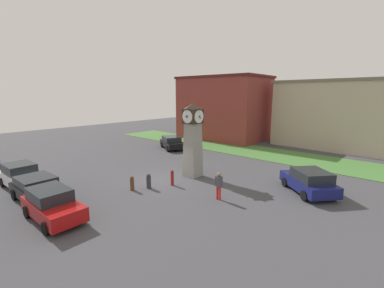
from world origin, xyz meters
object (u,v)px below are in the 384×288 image
(bollard_far_row, at_px, (172,177))
(pedestrian_near_bench, at_px, (219,184))
(bollard_mid_row, at_px, (149,181))
(car_near_tower, at_px, (38,188))
(clock_tower, at_px, (193,139))
(car_navy_sedan, at_px, (21,176))
(car_far_lot, at_px, (309,181))
(bollard_near_tower, at_px, (132,183))
(car_by_building, at_px, (52,204))
(car_silver_hatch, at_px, (172,142))

(bollard_far_row, height_order, pedestrian_near_bench, pedestrian_near_bench)
(bollard_mid_row, relative_size, car_near_tower, 0.25)
(clock_tower, height_order, car_navy_sedan, clock_tower)
(car_far_lot, bearing_deg, pedestrian_near_bench, -128.00)
(car_far_lot, bearing_deg, bollard_near_tower, -140.35)
(clock_tower, relative_size, car_navy_sedan, 1.43)
(car_near_tower, relative_size, car_by_building, 1.00)
(car_by_building, bearing_deg, clock_tower, 86.62)
(car_far_lot, distance_m, pedestrian_near_bench, 6.01)
(clock_tower, bearing_deg, car_far_lot, 16.64)
(car_by_building, distance_m, car_far_lot, 15.04)
(car_by_building, bearing_deg, car_silver_hatch, 116.47)
(car_far_lot, bearing_deg, bollard_mid_row, -142.55)
(bollard_near_tower, bearing_deg, car_near_tower, -121.33)
(bollard_mid_row, distance_m, pedestrian_near_bench, 4.94)
(car_near_tower, xyz_separation_m, car_far_lot, (11.72, 12.05, 0.06))
(bollard_mid_row, xyz_separation_m, car_by_building, (-0.18, -6.02, 0.28))
(bollard_mid_row, distance_m, car_near_tower, 6.61)
(clock_tower, relative_size, car_silver_hatch, 1.26)
(clock_tower, height_order, bollard_far_row, clock_tower)
(car_by_building, bearing_deg, car_near_tower, 173.74)
(bollard_far_row, distance_m, car_silver_hatch, 12.20)
(bollard_near_tower, distance_m, car_silver_hatch, 13.23)
(bollard_mid_row, relative_size, car_far_lot, 0.24)
(bollard_near_tower, height_order, car_by_building, car_by_building)
(bollard_near_tower, distance_m, car_near_tower, 5.51)
(car_navy_sedan, height_order, car_by_building, car_navy_sedan)
(clock_tower, xyz_separation_m, car_navy_sedan, (-7.06, -9.69, -2.07))
(car_far_lot, xyz_separation_m, car_silver_hatch, (-16.43, 3.51, -0.06))
(car_navy_sedan, xyz_separation_m, car_near_tower, (3.25, 0.01, -0.08))
(car_navy_sedan, bearing_deg, car_far_lot, 38.85)
(bollard_mid_row, distance_m, car_navy_sedan, 8.75)
(bollard_near_tower, relative_size, pedestrian_near_bench, 0.58)
(car_near_tower, bearing_deg, pedestrian_near_bench, 42.35)
(car_far_lot, distance_m, car_silver_hatch, 16.80)
(car_silver_hatch, bearing_deg, pedestrian_near_bench, -32.91)
(bollard_mid_row, relative_size, bollard_far_row, 0.93)
(bollard_near_tower, bearing_deg, pedestrian_near_bench, 26.83)
(bollard_near_tower, bearing_deg, clock_tower, 79.22)
(clock_tower, xyz_separation_m, car_by_building, (-0.59, -10.04, -2.08))
(bollard_near_tower, height_order, bollard_mid_row, bollard_mid_row)
(bollard_near_tower, xyz_separation_m, car_near_tower, (-2.86, -4.70, 0.24))
(car_by_building, height_order, pedestrian_near_bench, pedestrian_near_bench)
(car_far_lot, bearing_deg, car_navy_sedan, -141.15)
(bollard_far_row, bearing_deg, pedestrian_near_bench, 2.39)
(car_by_building, height_order, car_silver_hatch, car_by_building)
(car_far_lot, relative_size, pedestrian_near_bench, 2.53)
(bollard_mid_row, height_order, bollard_far_row, bollard_far_row)
(car_by_building, distance_m, pedestrian_near_bench, 9.05)
(car_by_building, relative_size, car_silver_hatch, 0.91)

